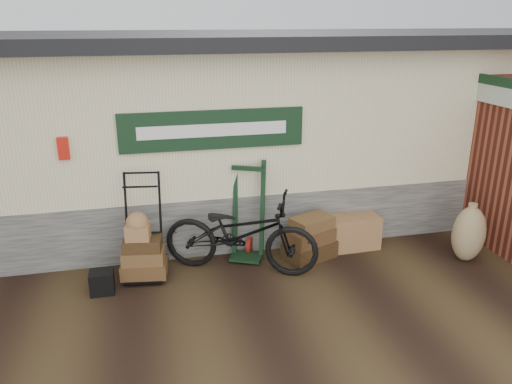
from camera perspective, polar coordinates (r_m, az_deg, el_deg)
ground at (r=6.91m, az=-0.77°, el=-10.50°), size 80.00×80.00×0.00m
station_building at (r=8.87m, az=-4.66°, el=7.44°), size 14.40×4.10×3.20m
brick_outbuilding at (r=9.48m, az=26.48°, el=4.29°), size 1.71×4.51×2.62m
porter_trolley at (r=7.02m, az=-12.78°, el=-3.73°), size 0.82×0.66×1.49m
green_barrow at (r=7.36m, az=-0.91°, el=-2.14°), size 0.68×0.63×1.48m
suitcase_stack at (r=7.51m, az=6.17°, el=-5.21°), size 0.87×0.71×0.66m
wicker_hamper at (r=8.01m, az=10.83°, el=-4.38°), size 0.81×0.55×0.52m
black_trunk at (r=6.95m, az=-17.19°, el=-9.81°), size 0.31×0.26×0.31m
bicycle at (r=6.99m, az=-1.78°, el=-4.25°), size 1.59×2.33×1.28m
burlap_sack_left at (r=8.01m, az=23.14°, el=-4.42°), size 0.65×0.59×0.85m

